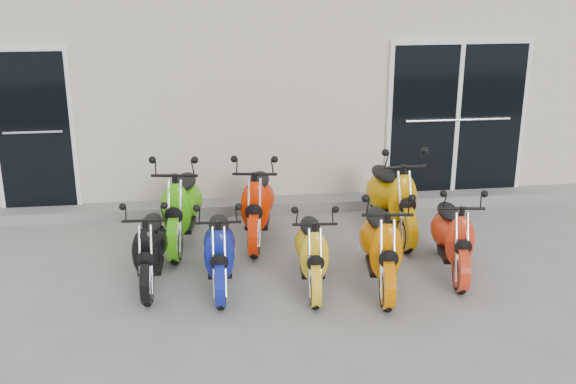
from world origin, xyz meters
name	(u,v)px	position (x,y,z in m)	size (l,w,h in m)	color
ground	(294,271)	(0.00, 0.00, 0.00)	(80.00, 80.00, 0.00)	gray
building	(256,61)	(0.00, 5.20, 1.60)	(14.00, 6.00, 3.20)	beige
front_step	(276,205)	(0.00, 2.02, 0.07)	(14.00, 0.40, 0.15)	gray
door_left	(33,127)	(-3.20, 2.17, 1.26)	(1.07, 0.08, 2.22)	black
door_right	(457,115)	(2.60, 2.17, 1.26)	(2.02, 0.08, 2.22)	black
scooter_front_black	(150,238)	(-1.59, -0.14, 0.54)	(0.53, 1.46, 1.08)	black
scooter_front_blue	(219,240)	(-0.85, -0.30, 0.55)	(0.54, 1.48, 1.09)	navy
scooter_front_orange_a	(312,242)	(0.13, -0.42, 0.53)	(0.52, 1.44, 1.07)	yellow
scooter_front_orange_b	(381,235)	(0.87, -0.50, 0.60)	(0.59, 1.63, 1.20)	#D36A00
scooter_front_red	(453,227)	(1.76, -0.25, 0.56)	(0.55, 1.51, 1.12)	red
scooter_back_green	(181,196)	(-1.27, 0.95, 0.63)	(0.62, 1.71, 1.26)	#43B10E
scooter_back_red	(257,194)	(-0.34, 0.97, 0.61)	(0.60, 1.66, 1.22)	red
scooter_back_yellow	(392,188)	(1.37, 0.94, 0.64)	(0.63, 1.72, 1.27)	#D49203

